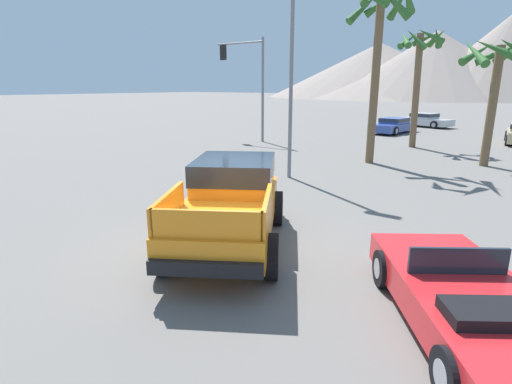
{
  "coord_description": "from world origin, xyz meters",
  "views": [
    {
      "loc": [
        5.28,
        -6.43,
        3.4
      ],
      "look_at": [
        0.0,
        0.87,
        1.0
      ],
      "focal_mm": 28.0,
      "sensor_mm": 36.0,
      "label": 1
    }
  ],
  "objects_px": {
    "orange_pickup_truck": "(231,196)",
    "traffic_light_main": "(246,71)",
    "red_convertible_car": "(470,305)",
    "street_lamp_post": "(292,52)",
    "palm_tree_short": "(380,30)",
    "parked_car_silver": "(425,120)",
    "parked_car_blue": "(393,125)",
    "palm_tree_tall": "(498,67)",
    "palm_tree_leaning": "(420,58)"
  },
  "relations": [
    {
      "from": "orange_pickup_truck",
      "to": "traffic_light_main",
      "type": "relative_size",
      "value": 0.85
    },
    {
      "from": "red_convertible_car",
      "to": "street_lamp_post",
      "type": "distance_m",
      "value": 10.93
    },
    {
      "from": "red_convertible_car",
      "to": "palm_tree_short",
      "type": "relative_size",
      "value": 0.6
    },
    {
      "from": "parked_car_silver",
      "to": "street_lamp_post",
      "type": "height_order",
      "value": "street_lamp_post"
    },
    {
      "from": "parked_car_blue",
      "to": "palm_tree_tall",
      "type": "height_order",
      "value": "palm_tree_tall"
    },
    {
      "from": "red_convertible_car",
      "to": "parked_car_blue",
      "type": "bearing_deg",
      "value": 75.67
    },
    {
      "from": "traffic_light_main",
      "to": "street_lamp_post",
      "type": "distance_m",
      "value": 11.07
    },
    {
      "from": "parked_car_blue",
      "to": "palm_tree_leaning",
      "type": "xyz_separation_m",
      "value": [
        3.1,
        -6.53,
        4.28
      ]
    },
    {
      "from": "parked_car_blue",
      "to": "palm_tree_leaning",
      "type": "bearing_deg",
      "value": 122.87
    },
    {
      "from": "parked_car_blue",
      "to": "street_lamp_post",
      "type": "xyz_separation_m",
      "value": [
        1.47,
        -17.25,
        3.98
      ]
    },
    {
      "from": "palm_tree_short",
      "to": "parked_car_blue",
      "type": "bearing_deg",
      "value": 103.1
    },
    {
      "from": "traffic_light_main",
      "to": "palm_tree_short",
      "type": "bearing_deg",
      "value": 162.24
    },
    {
      "from": "street_lamp_post",
      "to": "red_convertible_car",
      "type": "bearing_deg",
      "value": -44.25
    },
    {
      "from": "parked_car_blue",
      "to": "street_lamp_post",
      "type": "height_order",
      "value": "street_lamp_post"
    },
    {
      "from": "palm_tree_tall",
      "to": "red_convertible_car",
      "type": "bearing_deg",
      "value": -83.81
    },
    {
      "from": "parked_car_blue",
      "to": "palm_tree_short",
      "type": "relative_size",
      "value": 0.63
    },
    {
      "from": "orange_pickup_truck",
      "to": "palm_tree_short",
      "type": "bearing_deg",
      "value": 63.56
    },
    {
      "from": "parked_car_blue",
      "to": "parked_car_silver",
      "type": "bearing_deg",
      "value": -89.13
    },
    {
      "from": "parked_car_blue",
      "to": "red_convertible_car",
      "type": "bearing_deg",
      "value": 117.22
    },
    {
      "from": "parked_car_blue",
      "to": "palm_tree_short",
      "type": "xyz_separation_m",
      "value": [
        2.92,
        -12.53,
        5.11
      ]
    },
    {
      "from": "traffic_light_main",
      "to": "red_convertible_car",
      "type": "bearing_deg",
      "value": 135.77
    },
    {
      "from": "red_convertible_car",
      "to": "parked_car_silver",
      "type": "xyz_separation_m",
      "value": [
        -8.01,
        30.5,
        0.17
      ]
    },
    {
      "from": "street_lamp_post",
      "to": "palm_tree_tall",
      "type": "xyz_separation_m",
      "value": [
        5.72,
        7.03,
        -0.4
      ]
    },
    {
      "from": "parked_car_blue",
      "to": "street_lamp_post",
      "type": "relative_size",
      "value": 0.63
    },
    {
      "from": "red_convertible_car",
      "to": "palm_tree_short",
      "type": "xyz_separation_m",
      "value": [
        -5.8,
        11.78,
        5.26
      ]
    },
    {
      "from": "orange_pickup_truck",
      "to": "palm_tree_leaning",
      "type": "xyz_separation_m",
      "value": [
        -0.64,
        16.96,
        3.84
      ]
    },
    {
      "from": "red_convertible_car",
      "to": "traffic_light_main",
      "type": "distance_m",
      "value": 21.53
    },
    {
      "from": "orange_pickup_truck",
      "to": "palm_tree_leaning",
      "type": "height_order",
      "value": "palm_tree_leaning"
    },
    {
      "from": "parked_car_blue",
      "to": "traffic_light_main",
      "type": "height_order",
      "value": "traffic_light_main"
    },
    {
      "from": "red_convertible_car",
      "to": "palm_tree_tall",
      "type": "relative_size",
      "value": 0.84
    },
    {
      "from": "red_convertible_car",
      "to": "palm_tree_tall",
      "type": "bearing_deg",
      "value": 62.12
    },
    {
      "from": "street_lamp_post",
      "to": "palm_tree_tall",
      "type": "bearing_deg",
      "value": 50.88
    },
    {
      "from": "parked_car_blue",
      "to": "palm_tree_tall",
      "type": "xyz_separation_m",
      "value": [
        7.19,
        -10.21,
        3.58
      ]
    },
    {
      "from": "orange_pickup_truck",
      "to": "palm_tree_short",
      "type": "relative_size",
      "value": 0.7
    },
    {
      "from": "parked_car_blue",
      "to": "palm_tree_leaning",
      "type": "height_order",
      "value": "palm_tree_leaning"
    },
    {
      "from": "orange_pickup_truck",
      "to": "palm_tree_leaning",
      "type": "bearing_deg",
      "value": 61.42
    },
    {
      "from": "palm_tree_tall",
      "to": "palm_tree_leaning",
      "type": "distance_m",
      "value": 5.55
    },
    {
      "from": "red_convertible_car",
      "to": "traffic_light_main",
      "type": "xyz_separation_m",
      "value": [
        -15.18,
        14.78,
        3.86
      ]
    },
    {
      "from": "street_lamp_post",
      "to": "palm_tree_tall",
      "type": "distance_m",
      "value": 9.07
    },
    {
      "from": "parked_car_blue",
      "to": "parked_car_silver",
      "type": "height_order",
      "value": "parked_car_silver"
    },
    {
      "from": "traffic_light_main",
      "to": "palm_tree_tall",
      "type": "xyz_separation_m",
      "value": [
        13.65,
        -0.68,
        -0.14
      ]
    },
    {
      "from": "orange_pickup_truck",
      "to": "traffic_light_main",
      "type": "xyz_separation_m",
      "value": [
        -10.2,
        13.97,
        3.27
      ]
    },
    {
      "from": "red_convertible_car",
      "to": "orange_pickup_truck",
      "type": "bearing_deg",
      "value": 136.71
    },
    {
      "from": "street_lamp_post",
      "to": "palm_tree_short",
      "type": "distance_m",
      "value": 5.06
    },
    {
      "from": "traffic_light_main",
      "to": "palm_tree_leaning",
      "type": "xyz_separation_m",
      "value": [
        9.56,
        2.99,
        0.57
      ]
    },
    {
      "from": "red_convertible_car",
      "to": "parked_car_silver",
      "type": "distance_m",
      "value": 31.53
    },
    {
      "from": "parked_car_blue",
      "to": "traffic_light_main",
      "type": "xyz_separation_m",
      "value": [
        -6.46,
        -9.53,
        3.72
      ]
    },
    {
      "from": "parked_car_silver",
      "to": "traffic_light_main",
      "type": "relative_size",
      "value": 0.76
    },
    {
      "from": "parked_car_blue",
      "to": "palm_tree_leaning",
      "type": "distance_m",
      "value": 8.41
    },
    {
      "from": "palm_tree_leaning",
      "to": "street_lamp_post",
      "type": "bearing_deg",
      "value": -98.64
    }
  ]
}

